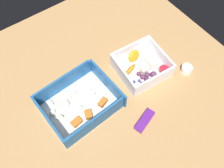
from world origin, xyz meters
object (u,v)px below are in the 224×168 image
at_px(fruit_bowl, 142,67).
at_px(pasta_container, 80,103).
at_px(paper_cup_liner, 187,69).
at_px(candy_bar, 145,121).

bearing_deg(fruit_bowl, pasta_container, -2.19).
distance_m(fruit_bowl, paper_cup_liner, 0.14).
bearing_deg(paper_cup_liner, pasta_container, -15.53).
height_order(pasta_container, fruit_bowl, pasta_container).
xyz_separation_m(pasta_container, paper_cup_liner, (-0.32, 0.09, -0.01)).
bearing_deg(paper_cup_liner, candy_bar, 13.72).
bearing_deg(paper_cup_liner, fruit_bowl, -37.27).
bearing_deg(pasta_container, candy_bar, 126.42).
height_order(pasta_container, candy_bar, pasta_container).
bearing_deg(fruit_bowl, candy_bar, 52.78).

